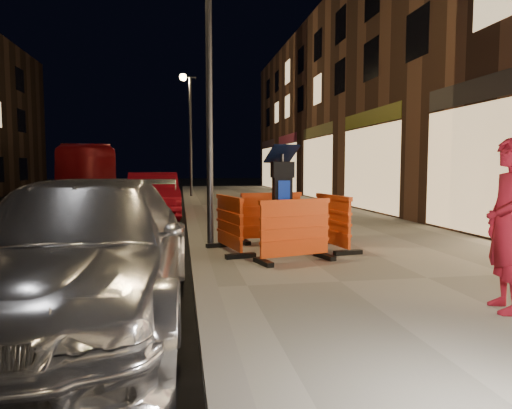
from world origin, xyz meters
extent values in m
plane|color=black|center=(0.00, 0.00, 0.00)|extent=(120.00, 120.00, 0.00)
cube|color=gray|center=(3.00, 0.00, 0.07)|extent=(6.00, 60.00, 0.15)
cube|color=slate|center=(0.00, 0.00, 0.07)|extent=(0.30, 60.00, 0.15)
cube|color=black|center=(1.49, 2.30, 1.04)|extent=(0.66, 0.66, 1.78)
cube|color=#F84C16|center=(1.49, 1.35, 0.65)|extent=(1.37, 0.86, 1.00)
cube|color=#F84C16|center=(1.49, 3.25, 0.65)|extent=(1.34, 0.70, 1.00)
cube|color=#F84C16|center=(0.54, 2.30, 0.65)|extent=(0.80, 1.36, 1.00)
cube|color=#F84C16|center=(2.44, 2.30, 0.65)|extent=(0.72, 1.34, 1.00)
imported|color=silver|center=(-1.33, -0.62, 0.00)|extent=(2.25, 5.28, 1.52)
imported|color=maroon|center=(-1.18, 9.50, 0.00)|extent=(1.86, 4.56, 1.47)
imported|color=maroon|center=(-4.62, 17.76, 0.00)|extent=(3.59, 9.84, 2.68)
imported|color=maroon|center=(3.05, -1.44, 1.05)|extent=(0.59, 0.75, 1.81)
cylinder|color=#3F3F44|center=(0.25, 3.00, 3.15)|extent=(0.12, 0.12, 6.00)
cylinder|color=#3F3F44|center=(0.25, 18.00, 3.15)|extent=(0.12, 0.12, 6.00)
camera|label=1|loc=(-0.30, -5.63, 1.66)|focal=32.00mm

